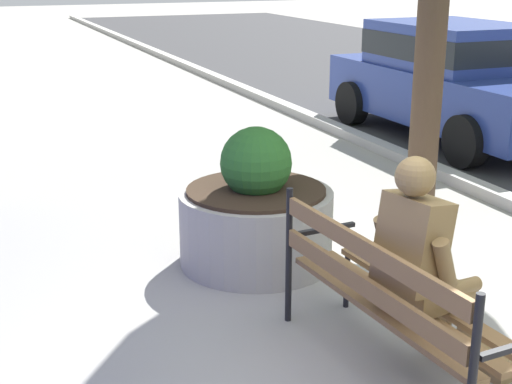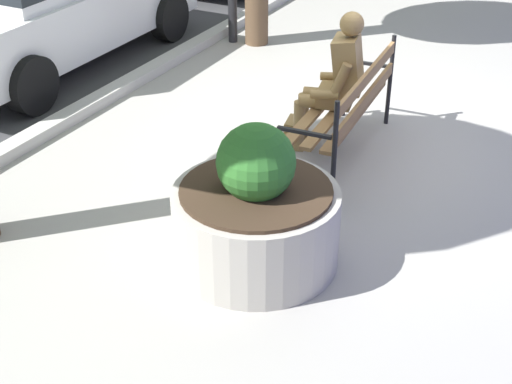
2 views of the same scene
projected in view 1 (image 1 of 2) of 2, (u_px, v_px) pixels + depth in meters
park_bench at (388, 293)px, 4.19m from camera, size 1.83×0.65×0.95m
bronze_statue_seated at (430, 273)px, 4.15m from camera, size 0.60×0.85×1.37m
concrete_planter at (256, 216)px, 5.90m from camera, size 1.24×1.24×1.13m
parked_car_blue at (454, 77)px, 10.04m from camera, size 4.12×1.95×1.56m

